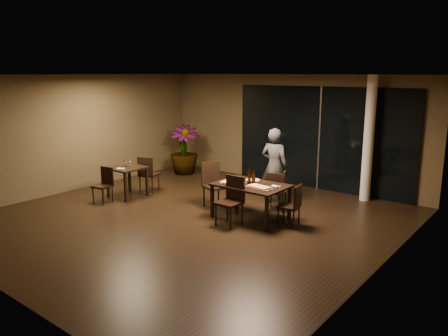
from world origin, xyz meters
TOP-DOWN VIEW (x-y plane):
  - ground at (0.00, 0.00)m, footprint 8.00×8.00m
  - wall_back at (0.00, 4.05)m, footprint 8.00×0.10m
  - wall_left at (-4.05, 0.00)m, footprint 0.10×8.00m
  - wall_right at (4.05, 0.00)m, footprint 0.10×8.00m
  - ceiling at (0.00, 0.00)m, footprint 8.00×8.00m
  - window_panel at (1.00, 3.96)m, footprint 5.00×0.06m
  - column at (2.40, 3.65)m, footprint 0.24×0.24m
  - main_table at (1.00, 0.80)m, footprint 1.50×1.00m
  - side_table at (-2.40, 0.30)m, footprint 0.80×0.80m
  - chair_main_far at (1.15, 1.57)m, footprint 0.53×0.53m
  - chair_main_near at (0.91, 0.26)m, footprint 0.47×0.47m
  - chair_main_left at (-0.17, 0.98)m, footprint 0.62×0.62m
  - chair_main_right at (1.94, 0.91)m, footprint 0.46×0.46m
  - chair_side_far at (-2.31, 0.89)m, footprint 0.55×0.55m
  - chair_side_near at (-2.47, -0.34)m, footprint 0.44×0.44m
  - diner at (0.83, 2.00)m, footprint 0.65×0.46m
  - potted_plant at (-3.03, 3.03)m, footprint 1.15×1.15m
  - pizza_board_left at (0.68, 0.59)m, footprint 0.57×0.42m
  - pizza_board_right at (1.30, 0.67)m, footprint 0.62×0.35m
  - oblong_pizza_left at (0.68, 0.59)m, footprint 0.52×0.30m
  - oblong_pizza_right at (1.30, 0.67)m, footprint 0.47×0.26m
  - round_pizza at (0.84, 1.10)m, footprint 0.30×0.30m
  - bottle_a at (0.94, 0.83)m, footprint 0.07×0.07m
  - bottle_b at (1.05, 0.85)m, footprint 0.06×0.06m
  - bottle_c at (0.96, 0.93)m, footprint 0.06×0.06m
  - tumbler_left at (0.76, 0.85)m, footprint 0.07×0.07m
  - tumbler_right at (1.23, 0.93)m, footprint 0.08×0.08m
  - napkin_near at (1.52, 0.69)m, footprint 0.20×0.15m
  - napkin_far at (1.51, 0.97)m, footprint 0.19×0.12m
  - wine_glass_a at (-2.49, 0.33)m, footprint 0.09×0.09m
  - wine_glass_b at (-2.23, 0.26)m, footprint 0.08×0.08m
  - side_napkin at (-2.35, 0.06)m, footprint 0.21×0.17m

SIDE VIEW (x-z plane):
  - ground at x=0.00m, z-range 0.00..0.00m
  - chair_side_near at x=-2.47m, z-range 0.05..0.88m
  - chair_main_right at x=1.94m, z-range 0.05..0.91m
  - chair_main_far at x=1.15m, z-range 0.05..0.94m
  - chair_side_far at x=-2.31m, z-range 0.05..0.99m
  - chair_main_near at x=0.91m, z-range 0.06..1.06m
  - chair_main_left at x=-0.17m, z-range 0.06..1.10m
  - side_table at x=-2.40m, z-range 0.25..1.00m
  - main_table at x=1.00m, z-range 0.30..1.05m
  - potted_plant at x=-3.03m, z-range 0.00..1.49m
  - pizza_board_left at x=0.68m, z-range 0.75..0.76m
  - pizza_board_right at x=1.30m, z-range 0.75..0.76m
  - round_pizza at x=0.84m, z-range 0.75..0.76m
  - napkin_near at x=1.52m, z-range 0.75..0.76m
  - napkin_far at x=1.51m, z-range 0.75..0.76m
  - side_napkin at x=-2.35m, z-range 0.75..0.76m
  - oblong_pizza_left at x=0.68m, z-range 0.77..0.78m
  - oblong_pizza_right at x=1.30m, z-range 0.77..0.78m
  - tumbler_left at x=0.76m, z-range 0.75..0.84m
  - tumbler_right at x=1.23m, z-range 0.75..0.84m
  - wine_glass_b at x=-2.23m, z-range 0.75..0.93m
  - wine_glass_a at x=-2.49m, z-range 0.75..0.94m
  - bottle_b at x=1.05m, z-range 0.75..1.03m
  - bottle_c at x=0.96m, z-range 0.75..1.04m
  - diner at x=0.83m, z-range 0.00..1.81m
  - bottle_a at x=0.94m, z-range 0.75..1.07m
  - window_panel at x=1.00m, z-range 0.00..2.70m
  - wall_back at x=0.00m, z-range 0.00..3.00m
  - wall_left at x=-4.05m, z-range 0.00..3.00m
  - wall_right at x=4.05m, z-range 0.00..3.00m
  - column at x=2.40m, z-range 0.00..3.00m
  - ceiling at x=0.00m, z-range 3.00..3.04m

